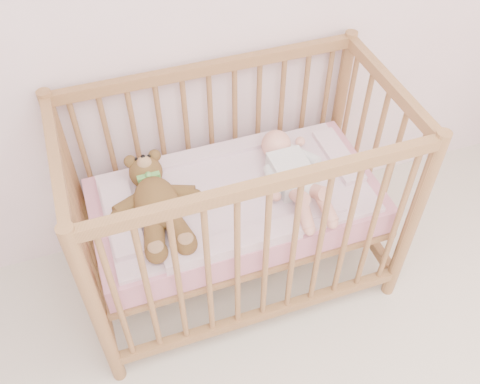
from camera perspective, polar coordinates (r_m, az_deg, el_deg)
name	(u,v)px	position (r m, az deg, el deg)	size (l,w,h in m)	color
crib	(236,203)	(2.30, -0.41, -1.18)	(1.36, 0.76, 1.00)	#A77647
mattress	(236,205)	(2.31, -0.41, -1.43)	(1.22, 0.62, 0.13)	pink
blanket	(236,194)	(2.26, -0.42, -0.16)	(1.10, 0.58, 0.06)	pink
baby	(292,171)	(2.25, 5.56, 2.26)	(0.28, 0.59, 0.14)	silver
teddy_bear	(157,203)	(2.13, -8.88, -1.16)	(0.39, 0.56, 0.15)	brown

